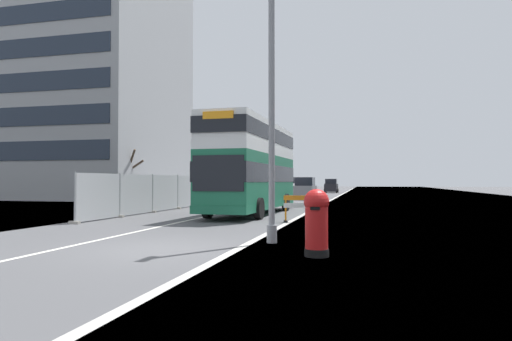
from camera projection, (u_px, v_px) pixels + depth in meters
The scene contains 13 objects.
ground at pixel (179, 251), 11.47m from camera, with size 140.00×280.00×0.10m.
double_decker_bus at pixel (252, 166), 23.96m from camera, with size 2.92×10.87×4.82m.
lamppost_foreground at pixel (272, 108), 12.77m from camera, with size 0.29×0.70×8.11m.
red_pillar_postbox at pixel (316, 219), 10.42m from camera, with size 0.59×0.59×1.56m.
roadworks_barrier at pixel (304, 205), 19.07m from camera, with size 1.76×0.86×1.14m.
construction_site_fence at pixel (197, 191), 31.47m from camera, with size 0.44×27.40×2.14m.
car_oncoming_near at pixel (305, 189), 43.01m from camera, with size 2.02×4.30×2.12m.
car_receding_mid at pixel (288, 187), 53.26m from camera, with size 2.02×4.46×2.23m.
car_receding_far at pixel (294, 186), 61.49m from camera, with size 1.97×4.58×2.18m.
car_far_side at pixel (331, 186), 67.60m from camera, with size 1.99×4.02×2.08m.
bare_tree_far_verge_near at pixel (129, 172), 39.89m from camera, with size 2.65×2.18×4.78m.
bare_tree_far_verge_mid at pixel (184, 173), 54.40m from camera, with size 2.35×2.32×5.51m.
backdrop_office_block at pixel (54, 85), 48.62m from camera, with size 25.59×16.55×24.36m.
Camera 1 is at (5.23, -10.63, 1.75)m, focal length 31.52 mm.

